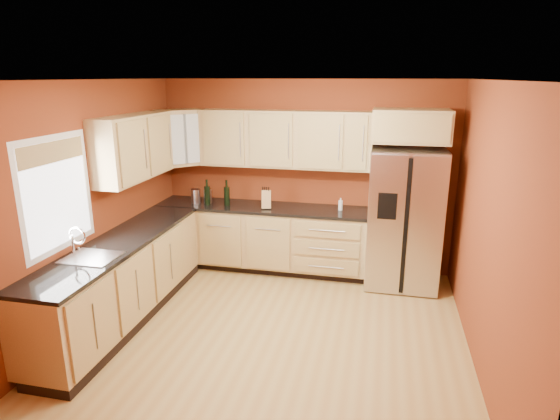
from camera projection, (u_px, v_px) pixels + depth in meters
name	position (u px, v px, depth m)	size (l,w,h in m)	color
floor	(271.00, 334.00, 4.95)	(4.00, 4.00, 0.00)	#A67E40
ceiling	(270.00, 80.00, 4.23)	(4.00, 4.00, 0.00)	silver
wall_back	(305.00, 176.00, 6.46)	(4.00, 0.04, 2.60)	maroon
wall_front	(189.00, 315.00, 2.71)	(4.00, 0.04, 2.60)	maroon
wall_left	(90.00, 205.00, 5.01)	(0.04, 4.00, 2.60)	maroon
wall_right	(488.00, 231.00, 4.17)	(0.04, 4.00, 2.60)	maroon
base_cabinets_back	(262.00, 239.00, 6.54)	(2.90, 0.60, 0.88)	#A3884F
base_cabinets_left	(122.00, 282.00, 5.18)	(0.60, 2.80, 0.88)	#A3884F
countertop_back	(261.00, 208.00, 6.40)	(2.90, 0.62, 0.04)	black
countertop_left	(119.00, 243.00, 5.05)	(0.62, 2.80, 0.04)	black
upper_cabinets_back	(285.00, 139.00, 6.22)	(2.30, 0.33, 0.75)	#A3884F
upper_cabinets_left	(134.00, 147.00, 5.51)	(0.33, 1.35, 0.75)	#A3884F
corner_upper_cabinet	(180.00, 138.00, 6.36)	(0.62, 0.33, 0.75)	#A3884F
over_fridge_cabinet	(411.00, 126.00, 5.69)	(0.92, 0.60, 0.40)	#A3884F
refrigerator	(404.00, 218.00, 5.94)	(0.90, 0.75, 1.78)	#AAAAAE
window	(57.00, 194.00, 4.46)	(0.03, 0.90, 1.00)	white
sink_faucet	(90.00, 243.00, 4.54)	(0.50, 0.42, 0.30)	white
canister_left	(196.00, 196.00, 6.51)	(0.12, 0.12, 0.20)	#AAAAAE
canister_right	(208.00, 197.00, 6.53)	(0.11, 0.11, 0.19)	#AAAAAE
wine_bottle_a	(207.00, 192.00, 6.43)	(0.08, 0.08, 0.35)	black
wine_bottle_b	(227.00, 193.00, 6.39)	(0.08, 0.08, 0.35)	black
knife_block	(266.00, 199.00, 6.26)	(0.12, 0.11, 0.25)	#AA8552
soap_dispenser	(340.00, 204.00, 6.18)	(0.06, 0.06, 0.17)	white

